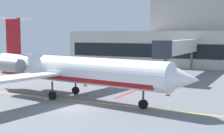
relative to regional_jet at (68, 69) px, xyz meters
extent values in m
cube|color=slate|center=(3.32, -4.15, -3.21)|extent=(120.00, 120.00, 0.10)
cube|color=yellow|center=(3.32, -1.05, -3.15)|extent=(108.00, 0.24, 0.01)
cube|color=red|center=(4.97, 5.67, -3.15)|extent=(0.30, 8.00, 0.01)
cube|color=#A8A49A|center=(8.16, 44.76, 10.49)|extent=(26.44, 8.32, 11.76)
cube|color=black|center=(11.21, 35.80, 0.41)|extent=(67.50, 0.12, 2.99)
cube|color=silver|center=(5.96, 25.94, 1.69)|extent=(1.40, 19.81, 2.40)
cube|color=#2D333D|center=(5.96, 15.14, 1.69)|extent=(2.40, 2.00, 2.64)
cylinder|color=#4C4C51|center=(5.96, 34.35, -1.33)|extent=(0.44, 0.44, 3.65)
cylinder|color=#4C4C51|center=(5.96, 16.84, -1.33)|extent=(0.44, 0.44, 3.65)
cylinder|color=white|center=(0.57, -0.09, 0.03)|extent=(23.86, 6.44, 2.88)
cube|color=maroon|center=(0.57, -0.09, -0.76)|extent=(21.47, 5.79, 0.52)
cone|color=white|center=(13.28, -2.04, 0.03)|extent=(3.55, 3.27, 2.82)
cube|color=white|center=(-0.52, 6.48, -0.41)|extent=(4.63, 10.15, 0.28)
cube|color=white|center=(-2.44, -6.03, -0.41)|extent=(4.63, 10.15, 0.28)
cylinder|color=gray|center=(-6.58, 3.30, 0.24)|extent=(3.65, 2.09, 1.58)
cylinder|color=gray|center=(-7.27, -1.18, 0.24)|extent=(3.65, 2.09, 1.58)
cube|color=maroon|center=(-9.26, 1.42, 3.68)|extent=(2.59, 0.63, 4.43)
cube|color=white|center=(-9.26, 1.42, 5.90)|extent=(2.69, 4.85, 0.20)
cylinder|color=#3F3F44|center=(9.47, -1.45, -1.84)|extent=(0.20, 0.20, 1.30)
cylinder|color=black|center=(9.47, -1.45, -2.71)|extent=(0.94, 0.48, 0.90)
cylinder|color=#3F3F44|center=(-0.31, 1.94, -1.84)|extent=(0.20, 0.20, 1.30)
cylinder|color=black|center=(-0.31, 1.94, -2.71)|extent=(0.94, 0.48, 0.90)
cylinder|color=#3F3F44|center=(-0.88, -1.76, -1.84)|extent=(0.20, 0.20, 1.30)
cylinder|color=black|center=(-0.88, -1.76, -2.71)|extent=(0.94, 0.48, 0.90)
cube|color=#19389E|center=(-6.07, 21.72, -2.52)|extent=(3.44, 2.90, 0.57)
cube|color=navy|center=(-6.82, 22.09, -1.54)|extent=(1.77, 1.94, 1.40)
cylinder|color=black|center=(-7.39, 21.41, -2.81)|extent=(0.75, 0.57, 0.70)
cylinder|color=black|center=(-6.61, 22.96, -2.81)|extent=(0.75, 0.57, 0.70)
cylinder|color=black|center=(-5.54, 20.47, -2.81)|extent=(0.75, 0.57, 0.70)
cylinder|color=black|center=(-4.75, 22.02, -2.81)|extent=(0.75, 0.57, 0.70)
cube|color=#19389E|center=(-4.22, 11.36, -2.55)|extent=(3.30, 3.85, 0.52)
cube|color=navy|center=(-3.71, 10.53, -1.67)|extent=(2.06, 2.00, 1.23)
cylinder|color=black|center=(-2.85, 10.79, -2.81)|extent=(0.61, 0.74, 0.70)
cylinder|color=black|center=(-4.32, 9.87, -2.81)|extent=(0.61, 0.74, 0.70)
cylinder|color=black|center=(-4.12, 12.84, -2.81)|extent=(0.61, 0.74, 0.70)
cylinder|color=black|center=(-5.60, 11.92, -2.81)|extent=(0.61, 0.74, 0.70)
cone|color=orange|center=(-2.49, 7.65, -2.88)|extent=(0.36, 0.36, 0.55)
cube|color=black|center=(-2.49, 7.65, -3.14)|extent=(0.47, 0.47, 0.04)
cone|color=orange|center=(9.61, 6.02, -2.88)|extent=(0.36, 0.36, 0.55)
cube|color=black|center=(9.61, 6.02, -3.14)|extent=(0.47, 0.47, 0.04)
camera|label=1|loc=(20.14, -29.37, 3.86)|focal=51.33mm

